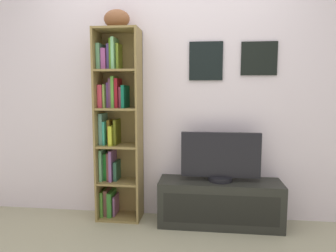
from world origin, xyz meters
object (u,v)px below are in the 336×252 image
(football, at_px, (117,19))
(tv_stand, at_px, (220,203))
(television, at_px, (221,157))
(bookshelf, at_px, (115,125))

(football, bearing_deg, tv_stand, -2.49)
(football, xyz_separation_m, television, (0.97, -0.04, -1.27))
(football, distance_m, television, 1.60)
(tv_stand, bearing_deg, television, 90.00)
(bookshelf, xyz_separation_m, television, (1.01, -0.07, -0.27))
(bookshelf, relative_size, tv_stand, 1.62)
(television, bearing_deg, football, 177.57)
(football, bearing_deg, television, -2.43)
(tv_stand, distance_m, television, 0.44)
(bookshelf, distance_m, television, 1.05)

